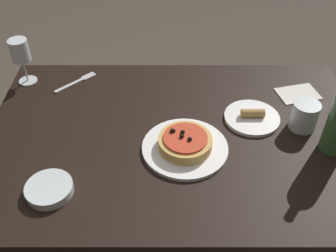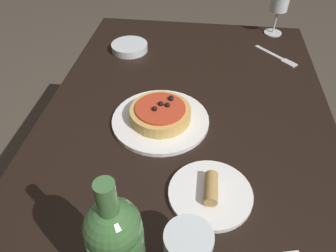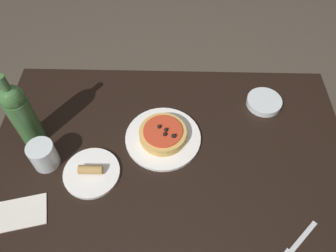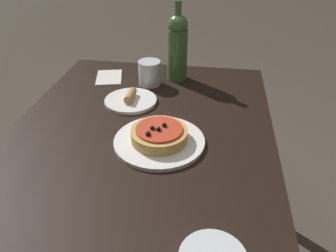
% 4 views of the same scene
% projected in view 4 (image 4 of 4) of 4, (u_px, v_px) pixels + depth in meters
% --- Properties ---
extents(dining_table, '(1.24, 0.82, 0.70)m').
position_uv_depth(dining_table, '(136.00, 169.00, 1.01)').
color(dining_table, black).
rests_on(dining_table, ground_plane).
extents(dinner_plate, '(0.27, 0.27, 0.01)m').
position_uv_depth(dinner_plate, '(159.00, 141.00, 0.96)').
color(dinner_plate, white).
rests_on(dinner_plate, dining_table).
extents(pizza, '(0.17, 0.17, 0.05)m').
position_uv_depth(pizza, '(159.00, 134.00, 0.95)').
color(pizza, tan).
rests_on(pizza, dinner_plate).
extents(wine_bottle, '(0.08, 0.08, 0.31)m').
position_uv_depth(wine_bottle, '(177.00, 46.00, 1.27)').
color(wine_bottle, '#3D6B38').
rests_on(wine_bottle, dining_table).
extents(water_cup, '(0.09, 0.09, 0.10)m').
position_uv_depth(water_cup, '(150.00, 73.00, 1.28)').
color(water_cup, silver).
rests_on(water_cup, dining_table).
extents(side_plate, '(0.19, 0.19, 0.04)m').
position_uv_depth(side_plate, '(131.00, 100.00, 1.17)').
color(side_plate, white).
rests_on(side_plate, dining_table).
extents(paper_napkin, '(0.17, 0.13, 0.00)m').
position_uv_depth(paper_napkin, '(109.00, 77.00, 1.35)').
color(paper_napkin, silver).
rests_on(paper_napkin, dining_table).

